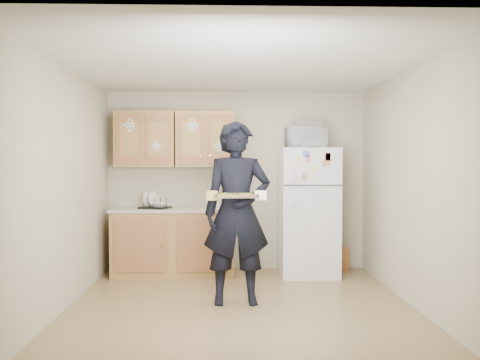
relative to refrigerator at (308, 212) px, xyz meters
name	(u,v)px	position (x,y,z in m)	size (l,w,h in m)	color
floor	(241,307)	(-0.95, -1.43, -0.85)	(3.60, 3.60, 0.00)	brown
ceiling	(241,65)	(-0.95, -1.43, 1.65)	(3.60, 3.60, 0.00)	silver
wall_back	(237,181)	(-0.95, 0.37, 0.40)	(3.60, 0.04, 2.50)	#B0A88F
wall_front	(249,201)	(-0.95, -3.23, 0.40)	(3.60, 0.04, 2.50)	#B0A88F
wall_left	(64,188)	(-2.75, -1.43, 0.40)	(0.04, 3.60, 2.50)	#B0A88F
wall_right	(413,187)	(0.85, -1.43, 0.40)	(0.04, 3.60, 2.50)	#B0A88F
refrigerator	(308,212)	(0.00, 0.00, 0.00)	(0.75, 0.70, 1.70)	silver
base_cabinet	(174,243)	(-1.80, 0.05, -0.42)	(1.60, 0.60, 0.86)	olive
countertop	(174,209)	(-1.80, 0.05, 0.03)	(1.64, 0.64, 0.04)	#BCAC90
upper_cab_left	(146,139)	(-2.20, 0.18, 0.98)	(0.80, 0.33, 0.75)	olive
upper_cab_right	(206,140)	(-1.38, 0.18, 0.98)	(0.80, 0.33, 0.75)	olive
cereal_box	(341,259)	(0.52, 0.24, -0.69)	(0.20, 0.07, 0.32)	#C09543
person	(237,213)	(-0.98, -1.28, 0.12)	(0.71, 0.47, 1.95)	black
baking_tray	(236,196)	(-1.00, -1.58, 0.32)	(0.42, 0.31, 0.04)	black
pizza_front_left	(227,195)	(-1.10, -1.66, 0.33)	(0.14, 0.14, 0.02)	orange
pizza_front_right	(247,195)	(-0.90, -1.64, 0.33)	(0.14, 0.14, 0.02)	orange
pizza_back_left	(226,194)	(-1.10, -1.51, 0.33)	(0.14, 0.14, 0.02)	orange
pizza_back_right	(245,194)	(-0.91, -1.50, 0.33)	(0.14, 0.14, 0.02)	orange
microwave	(306,138)	(-0.04, -0.05, 0.99)	(0.49, 0.33, 0.27)	silver
foil_pan	(307,125)	(-0.02, -0.02, 1.16)	(0.37, 0.26, 0.08)	silver
dish_rack	(155,203)	(-2.05, 0.00, 0.12)	(0.37, 0.28, 0.15)	black
bowl	(159,205)	(-1.99, 0.00, 0.10)	(0.23, 0.23, 0.06)	silver
soap_bottle	(217,202)	(-1.22, -0.03, 0.14)	(0.08, 0.08, 0.17)	silver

